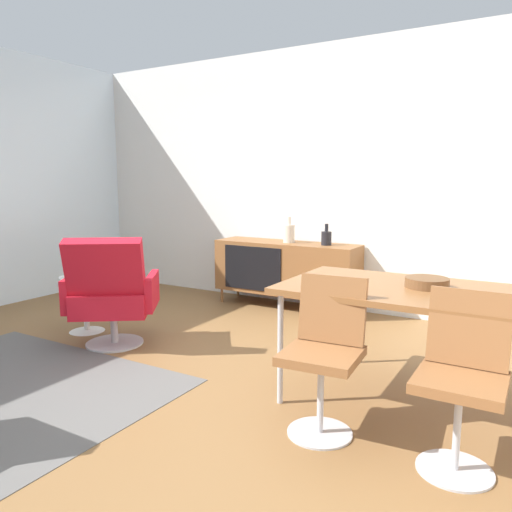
{
  "coord_description": "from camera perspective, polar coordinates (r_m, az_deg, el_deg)",
  "views": [
    {
      "loc": [
        2.04,
        -2.45,
        1.38
      ],
      "look_at": [
        0.08,
        0.87,
        0.79
      ],
      "focal_mm": 34.7,
      "sensor_mm": 36.0,
      "label": 1
    }
  ],
  "objects": [
    {
      "name": "dining_chair_front_left",
      "position": [
        2.79,
        7.95,
        -10.54
      ],
      "size": [
        0.43,
        0.45,
        0.86
      ],
      "color": "brown",
      "rests_on": "ground_plane"
    },
    {
      "name": "fruit_bowl",
      "position": [
        4.77,
        -19.2,
        -1.71
      ],
      "size": [
        0.2,
        0.2,
        0.11
      ],
      "color": "#262628",
      "rests_on": "side_table_round"
    },
    {
      "name": "lounge_chair_red",
      "position": [
        4.27,
        -16.4,
        -4.04
      ],
      "size": [
        0.9,
        0.89,
        0.95
      ],
      "color": "red",
      "rests_on": "ground_plane"
    },
    {
      "name": "vase_sculptural_dark",
      "position": [
        5.35,
        3.83,
        2.67
      ],
      "size": [
        0.12,
        0.12,
        0.28
      ],
      "color": "beige",
      "rests_on": "sideboard"
    },
    {
      "name": "ground_plane",
      "position": [
        3.47,
        -8.75,
        -14.87
      ],
      "size": [
        8.32,
        8.32,
        0.0
      ],
      "primitive_type": "plane",
      "color": "brown"
    },
    {
      "name": "side_table_round",
      "position": [
        4.82,
        -19.07,
        -4.51
      ],
      "size": [
        0.44,
        0.44,
        0.52
      ],
      "color": "white",
      "rests_on": "ground_plane"
    },
    {
      "name": "wooden_bowl_on_table",
      "position": [
        3.18,
        19.1,
        -2.91
      ],
      "size": [
        0.26,
        0.26,
        0.06
      ],
      "primitive_type": "cylinder",
      "color": "brown",
      "rests_on": "dining_table"
    },
    {
      "name": "wall_back",
      "position": [
        5.45,
        8.66,
        8.77
      ],
      "size": [
        6.8,
        0.12,
        2.8
      ],
      "primitive_type": "cube",
      "color": "silver",
      "rests_on": "ground_plane"
    },
    {
      "name": "dining_chair_front_right",
      "position": [
        2.62,
        22.7,
        -12.44
      ],
      "size": [
        0.4,
        0.43,
        0.86
      ],
      "color": "brown",
      "rests_on": "ground_plane"
    },
    {
      "name": "dining_table",
      "position": [
        3.14,
        18.04,
        -4.36
      ],
      "size": [
        1.6,
        0.9,
        0.74
      ],
      "color": "brown",
      "rests_on": "ground_plane"
    },
    {
      "name": "vase_cobalt",
      "position": [
        5.17,
        8.11,
        2.11
      ],
      "size": [
        0.11,
        0.11,
        0.22
      ],
      "color": "black",
      "rests_on": "sideboard"
    },
    {
      "name": "sideboard",
      "position": [
        5.41,
        3.48,
        -1.36
      ],
      "size": [
        1.6,
        0.45,
        0.72
      ],
      "color": "brown",
      "rests_on": "ground_plane"
    }
  ]
}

